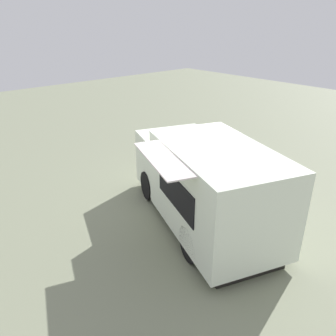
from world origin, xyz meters
name	(u,v)px	position (x,y,z in m)	size (l,w,h in m)	color
ground_plane	(178,204)	(0.00, 0.00, 0.00)	(40.00, 40.00, 0.00)	gray
food_truck	(204,184)	(0.11, 1.02, 1.08)	(3.93, 5.40, 2.26)	silver
person_customer	(179,141)	(-2.96, -3.12, 0.37)	(0.65, 0.75, 0.92)	#6E6247
planter_flowering_far	(164,153)	(-1.74, -2.62, 0.33)	(0.49, 0.49, 0.67)	beige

